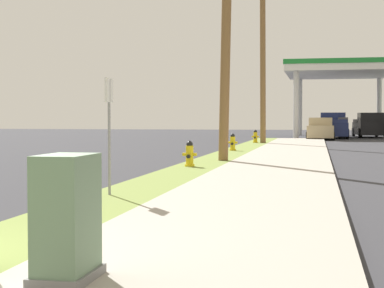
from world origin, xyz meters
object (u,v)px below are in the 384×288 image
at_px(fire_hydrant_third, 233,143).
at_px(truck_black_on_apron, 369,126).
at_px(fire_hydrant_second, 190,155).
at_px(utility_pole_background, 263,53).
at_px(car_tan_by_near_pump, 321,130).
at_px(utility_cabinet, 67,223).
at_px(fire_hydrant_fourth, 255,137).
at_px(truck_navy_at_forecourt, 333,126).
at_px(utility_pole_midground, 226,19).
at_px(fire_hydrant_nearest, 67,190).
at_px(street_sign_post, 109,111).

relative_size(fire_hydrant_third, truck_black_on_apron, 0.13).
bearing_deg(fire_hydrant_second, truck_black_on_apron, 77.47).
bearing_deg(utility_pole_background, truck_black_on_apron, 66.34).
xyz_separation_m(fire_hydrant_second, car_tan_by_near_pump, (3.83, 27.94, 0.28)).
xyz_separation_m(car_tan_by_near_pump, truck_black_on_apron, (3.86, 6.67, 0.19)).
bearing_deg(utility_cabinet, truck_black_on_apron, 82.61).
relative_size(fire_hydrant_third, utility_pole_background, 0.07).
height_order(utility_pole_background, truck_black_on_apron, utility_pole_background).
xyz_separation_m(fire_hydrant_fourth, utility_pole_background, (0.41, -0.09, 4.81)).
height_order(fire_hydrant_third, truck_navy_at_forecourt, truck_navy_at_forecourt).
bearing_deg(utility_pole_midground, fire_hydrant_third, 95.64).
bearing_deg(fire_hydrant_fourth, fire_hydrant_nearest, -90.21).
xyz_separation_m(street_sign_post, truck_black_on_apron, (7.76, 41.56, -0.72)).
bearing_deg(car_tan_by_near_pump, utility_pole_background, -108.84).
bearing_deg(fire_hydrant_nearest, truck_black_on_apron, 80.04).
height_order(fire_hydrant_nearest, fire_hydrant_second, same).
height_order(fire_hydrant_nearest, fire_hydrant_fourth, same).
relative_size(utility_pole_midground, truck_navy_at_forecourt, 1.70).
relative_size(fire_hydrant_second, utility_cabinet, 0.69).
distance_m(fire_hydrant_fourth, truck_black_on_apron, 17.95).
bearing_deg(utility_pole_midground, truck_black_on_apron, 77.48).
height_order(fire_hydrant_nearest, truck_black_on_apron, truck_black_on_apron).
bearing_deg(truck_black_on_apron, car_tan_by_near_pump, -120.06).
height_order(street_sign_post, truck_black_on_apron, street_sign_post).
bearing_deg(car_tan_by_near_pump, fire_hydrant_third, -101.53).
bearing_deg(fire_hydrant_second, fire_hydrant_third, 89.88).
bearing_deg(utility_pole_midground, street_sign_post, -94.15).
height_order(fire_hydrant_nearest, fire_hydrant_third, same).
bearing_deg(fire_hydrant_nearest, utility_pole_midground, 86.99).
bearing_deg(street_sign_post, utility_pole_midground, 85.85).
xyz_separation_m(car_tan_by_near_pump, truck_navy_at_forecourt, (0.95, 3.51, 0.19)).
height_order(fire_hydrant_second, fire_hydrant_fourth, same).
distance_m(utility_cabinet, truck_navy_at_forecourt, 44.37).
bearing_deg(fire_hydrant_second, fire_hydrant_fourth, 89.64).
bearing_deg(street_sign_post, car_tan_by_near_pump, 83.62).
relative_size(fire_hydrant_fourth, truck_navy_at_forecourt, 0.14).
bearing_deg(fire_hydrant_fourth, fire_hydrant_third, -90.60).
distance_m(fire_hydrant_fourth, truck_navy_at_forecourt, 13.93).
distance_m(car_tan_by_near_pump, truck_black_on_apron, 7.70).
xyz_separation_m(fire_hydrant_nearest, fire_hydrant_third, (0.01, 18.37, 0.00)).
height_order(fire_hydrant_second, utility_pole_background, utility_pole_background).
bearing_deg(car_tan_by_near_pump, fire_hydrant_fourth, -111.18).
distance_m(fire_hydrant_nearest, truck_navy_at_forecourt, 40.87).
distance_m(utility_pole_background, street_sign_post, 25.47).
bearing_deg(fire_hydrant_third, street_sign_post, -90.31).
relative_size(utility_cabinet, street_sign_post, 0.51).
relative_size(utility_pole_midground, truck_black_on_apron, 1.67).
height_order(utility_pole_background, utility_cabinet, utility_pole_background).
relative_size(fire_hydrant_nearest, car_tan_by_near_pump, 0.16).
xyz_separation_m(utility_pole_background, truck_black_on_apron, (7.16, 16.35, -4.34)).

